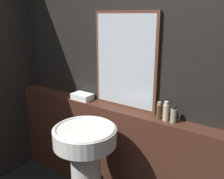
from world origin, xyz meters
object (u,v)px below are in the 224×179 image
Objects in this scene: pedestal_sink at (86,164)px; conditioner_bottle at (166,112)px; shampoo_bottle at (159,111)px; mirror at (125,61)px; lotion_bottle at (174,115)px; towel_stack at (82,96)px.

pedestal_sink is 5.80× the size of conditioner_bottle.
mirror is at bearing 170.09° from shampoo_bottle.
conditioner_bottle is 0.07m from lotion_bottle.
towel_stack is at bearing -180.00° from lotion_bottle.
shampoo_bottle is at bearing -180.00° from lotion_bottle.
pedestal_sink is at bearing -46.56° from towel_stack.
shampoo_bottle is at bearing -0.00° from towel_stack.
conditioner_bottle is at bearing 0.00° from towel_stack.
lotion_bottle is (0.13, 0.00, -0.00)m from shampoo_bottle.
lotion_bottle reaches higher than pedestal_sink.
towel_stack is (-0.43, 0.45, 0.38)m from pedestal_sink.
conditioner_bottle is at bearing -180.00° from lotion_bottle.
mirror is at bearing 171.45° from conditioner_bottle.
conditioner_bottle reaches higher than shampoo_bottle.
lotion_bottle is at bearing -7.44° from mirror.
towel_stack is at bearing 180.00° from shampoo_bottle.
mirror is 0.62m from towel_stack.
pedestal_sink is at bearing -136.20° from conditioner_bottle.
shampoo_bottle is at bearing -9.91° from mirror.
shampoo_bottle is at bearing -180.00° from conditioner_bottle.
mirror reaches higher than pedestal_sink.
conditioner_bottle is at bearing -8.55° from mirror.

